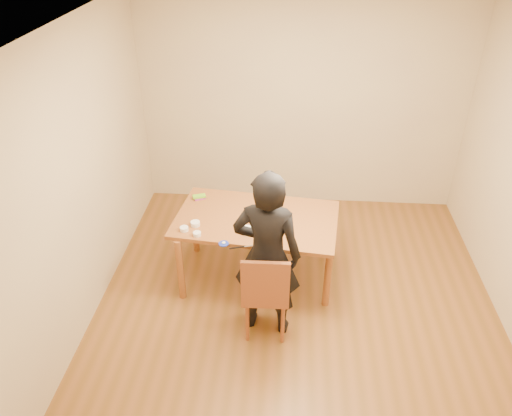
# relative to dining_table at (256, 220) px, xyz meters

# --- Properties ---
(room_shell) EXTENTS (4.00, 4.50, 2.70)m
(room_shell) POSITION_rel_dining_table_xyz_m (0.44, -0.25, 0.62)
(room_shell) COLOR brown
(room_shell) RESTS_ON ground
(dining_table) EXTENTS (1.72, 1.14, 0.04)m
(dining_table) POSITION_rel_dining_table_xyz_m (0.00, 0.00, 0.00)
(dining_table) COLOR brown
(dining_table) RESTS_ON floor
(dining_chair) EXTENTS (0.39, 0.39, 0.04)m
(dining_chair) POSITION_rel_dining_table_xyz_m (0.15, -0.78, -0.28)
(dining_chair) COLOR brown
(dining_chair) RESTS_ON floor
(cake_plate) EXTENTS (0.27, 0.27, 0.02)m
(cake_plate) POSITION_rel_dining_table_xyz_m (0.01, 0.02, 0.03)
(cake_plate) COLOR #BE0C30
(cake_plate) RESTS_ON dining_table
(cake) EXTENTS (0.19, 0.19, 0.06)m
(cake) POSITION_rel_dining_table_xyz_m (0.01, 0.02, 0.07)
(cake) COLOR white
(cake) RESTS_ON cake_plate
(frosting_dome) EXTENTS (0.19, 0.19, 0.03)m
(frosting_dome) POSITION_rel_dining_table_xyz_m (0.01, 0.02, 0.12)
(frosting_dome) COLOR white
(frosting_dome) RESTS_ON cake
(frosting_tub) EXTENTS (0.09, 0.09, 0.08)m
(frosting_tub) POSITION_rel_dining_table_xyz_m (-0.06, -0.29, 0.06)
(frosting_tub) COLOR white
(frosting_tub) RESTS_ON dining_table
(frosting_lid) EXTENTS (0.10, 0.10, 0.01)m
(frosting_lid) POSITION_rel_dining_table_xyz_m (-0.27, -0.47, 0.02)
(frosting_lid) COLOR #1A2CAB
(frosting_lid) RESTS_ON dining_table
(frosting_dollop) EXTENTS (0.04, 0.04, 0.02)m
(frosting_dollop) POSITION_rel_dining_table_xyz_m (-0.27, -0.47, 0.04)
(frosting_dollop) COLOR white
(frosting_dollop) RESTS_ON frosting_lid
(ramekin_green) EXTENTS (0.08, 0.08, 0.04)m
(ramekin_green) POSITION_rel_dining_table_xyz_m (-0.55, -0.35, 0.04)
(ramekin_green) COLOR white
(ramekin_green) RESTS_ON dining_table
(ramekin_yellow) EXTENTS (0.09, 0.09, 0.04)m
(ramekin_yellow) POSITION_rel_dining_table_xyz_m (-0.59, -0.18, 0.04)
(ramekin_yellow) COLOR white
(ramekin_yellow) RESTS_ON dining_table
(ramekin_multi) EXTENTS (0.08, 0.08, 0.04)m
(ramekin_multi) POSITION_rel_dining_table_xyz_m (-0.69, -0.28, 0.04)
(ramekin_multi) COLOR white
(ramekin_multi) RESTS_ON dining_table
(candy_box_pink) EXTENTS (0.13, 0.11, 0.02)m
(candy_box_pink) POSITION_rel_dining_table_xyz_m (-0.64, 0.33, 0.03)
(candy_box_pink) COLOR #C82F98
(candy_box_pink) RESTS_ON dining_table
(candy_box_green) EXTENTS (0.15, 0.11, 0.02)m
(candy_box_green) POSITION_rel_dining_table_xyz_m (-0.64, 0.33, 0.05)
(candy_box_green) COLOR green
(candy_box_green) RESTS_ON candy_box_pink
(spatula) EXTENTS (0.14, 0.06, 0.01)m
(spatula) POSITION_rel_dining_table_xyz_m (-0.14, -0.52, 0.02)
(spatula) COLOR black
(spatula) RESTS_ON dining_table
(person) EXTENTS (0.66, 0.48, 1.68)m
(person) POSITION_rel_dining_table_xyz_m (0.15, -0.73, 0.11)
(person) COLOR black
(person) RESTS_ON floor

